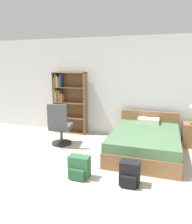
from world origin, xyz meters
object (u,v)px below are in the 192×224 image
Objects in this scene: backpack_green at (79,168)px; backpack_black at (130,174)px; bed at (145,141)px; office_chair at (60,126)px; bookshelf at (66,102)px.

backpack_black is at bearing 2.43° from backpack_green.
bed is 1.41m from backpack_black.
backpack_black reaches higher than backpack_green.
bed is 1.91× the size of office_chair.
office_chair is 2.62× the size of backpack_black.
bookshelf reaches higher than backpack_green.
bookshelf is 2.76m from backpack_green.
backpack_black is at bearing -94.20° from bed.
backpack_green is (1.01, -1.27, -0.29)m from office_chair.
bed is at bearing 85.80° from backpack_black.
backpack_green is at bearing -123.70° from bed.
office_chair is (-1.97, -0.17, 0.22)m from bed.
bookshelf is at bearing 120.05° from backpack_green.
office_chair reaches higher than backpack_black.
backpack_black is (-0.10, -1.40, -0.07)m from bed.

